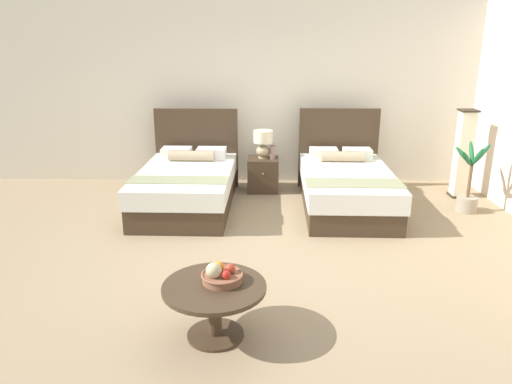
% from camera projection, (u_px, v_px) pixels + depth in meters
% --- Properties ---
extents(ground_plane, '(10.31, 9.50, 0.02)m').
position_uv_depth(ground_plane, '(267.00, 254.00, 5.42)').
color(ground_plane, '#998162').
extents(wall_back, '(10.31, 0.12, 2.81)m').
position_uv_depth(wall_back, '(266.00, 95.00, 7.80)').
color(wall_back, beige).
rests_on(wall_back, ground).
extents(bed_near_window, '(1.31, 2.13, 1.24)m').
position_uv_depth(bed_near_window, '(187.00, 185.00, 6.84)').
color(bed_near_window, '#402F1F').
rests_on(bed_near_window, ground).
extents(bed_near_corner, '(1.26, 2.17, 1.24)m').
position_uv_depth(bed_near_corner, '(346.00, 186.00, 6.81)').
color(bed_near_corner, '#402F1F').
rests_on(bed_near_corner, ground).
extents(nightstand, '(0.47, 0.46, 0.52)m').
position_uv_depth(nightstand, '(263.00, 175.00, 7.56)').
color(nightstand, '#402F1F').
rests_on(nightstand, ground).
extents(table_lamp, '(0.29, 0.29, 0.42)m').
position_uv_depth(table_lamp, '(263.00, 142.00, 7.42)').
color(table_lamp, tan).
rests_on(table_lamp, nightstand).
extents(vase, '(0.08, 0.08, 0.21)m').
position_uv_depth(vase, '(272.00, 152.00, 7.41)').
color(vase, gray).
rests_on(vase, nightstand).
extents(coffee_table, '(0.81, 0.81, 0.45)m').
position_uv_depth(coffee_table, '(215.00, 298.00, 3.83)').
color(coffee_table, '#402F1F').
rests_on(coffee_table, ground).
extents(fruit_bowl, '(0.33, 0.33, 0.18)m').
position_uv_depth(fruit_bowl, '(221.00, 275.00, 3.83)').
color(fruit_bowl, brown).
rests_on(fruit_bowl, coffee_table).
extents(floor_lamp_corner, '(0.25, 0.25, 1.30)m').
position_uv_depth(floor_lamp_corner, '(463.00, 154.00, 7.17)').
color(floor_lamp_corner, '#30261D').
rests_on(floor_lamp_corner, ground).
extents(potted_palm, '(0.50, 0.55, 0.95)m').
position_uv_depth(potted_palm, '(468.00, 190.00, 6.63)').
color(potted_palm, gray).
rests_on(potted_palm, ground).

